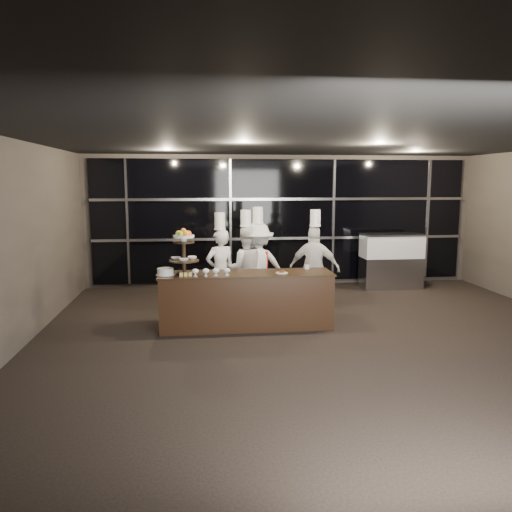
{
  "coord_description": "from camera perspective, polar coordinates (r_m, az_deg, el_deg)",
  "views": [
    {
      "loc": [
        -1.92,
        -6.41,
        2.4
      ],
      "look_at": [
        -0.96,
        1.88,
        1.15
      ],
      "focal_mm": 35.0,
      "sensor_mm": 36.0,
      "label": 1
    }
  ],
  "objects": [
    {
      "name": "layer_cake",
      "position": [
        8.09,
        -10.33,
        -1.78
      ],
      "size": [
        0.3,
        0.3,
        0.11
      ],
      "color": "white",
      "rests_on": "buffet_counter"
    },
    {
      "name": "compotes",
      "position": [
        7.9,
        -5.17,
        -1.71
      ],
      "size": [
        0.61,
        0.11,
        0.12
      ],
      "color": "silver",
      "rests_on": "buffet_counter"
    },
    {
      "name": "chef_b",
      "position": [
        9.25,
        -1.17,
        -1.39
      ],
      "size": [
        0.79,
        0.63,
        1.89
      ],
      "color": "silver",
      "rests_on": "ground"
    },
    {
      "name": "window_wall",
      "position": [
        11.54,
        3.04,
        4.05
      ],
      "size": [
        8.6,
        0.1,
        2.8
      ],
      "color": "black",
      "rests_on": "ground"
    },
    {
      "name": "buffet_counter",
      "position": [
        8.26,
        -1.15,
        -5.03
      ],
      "size": [
        2.84,
        0.74,
        0.92
      ],
      "color": "black",
      "rests_on": "ground"
    },
    {
      "name": "small_plate",
      "position": [
        8.14,
        2.95,
        -1.87
      ],
      "size": [
        0.2,
        0.2,
        0.05
      ],
      "color": "white",
      "rests_on": "buffet_counter"
    },
    {
      "name": "chef_d",
      "position": [
        9.29,
        6.69,
        -1.35
      ],
      "size": [
        1.01,
        0.7,
        1.9
      ],
      "color": "white",
      "rests_on": "ground"
    },
    {
      "name": "display_case",
      "position": [
        11.67,
        15.19,
        -0.22
      ],
      "size": [
        1.36,
        0.59,
        1.24
      ],
      "color": "#A5A5AA",
      "rests_on": "ground"
    },
    {
      "name": "room",
      "position": [
        6.75,
        10.0,
        0.73
      ],
      "size": [
        10.0,
        10.0,
        10.0
      ],
      "color": "black",
      "rests_on": "ground"
    },
    {
      "name": "chef_a",
      "position": [
        9.09,
        -4.1,
        -1.59
      ],
      "size": [
        0.66,
        0.56,
        1.85
      ],
      "color": "silver",
      "rests_on": "ground"
    },
    {
      "name": "chef_c",
      "position": [
        9.33,
        0.22,
        -1.17
      ],
      "size": [
        1.15,
        0.78,
        1.94
      ],
      "color": "silver",
      "rests_on": "ground"
    },
    {
      "name": "display_stand",
      "position": [
        8.07,
        -8.26,
        0.87
      ],
      "size": [
        0.48,
        0.48,
        0.74
      ],
      "color": "black",
      "rests_on": "buffet_counter"
    },
    {
      "name": "pastry_squares",
      "position": [
        7.96,
        -8.02,
        -2.08
      ],
      "size": [
        0.19,
        0.13,
        0.05
      ],
      "color": "#E6CB70",
      "rests_on": "buffet_counter"
    },
    {
      "name": "chef_cup",
      "position": [
        8.56,
        5.85,
        -1.24
      ],
      "size": [
        0.08,
        0.08,
        0.07
      ],
      "primitive_type": "cylinder",
      "color": "white",
      "rests_on": "buffet_counter"
    }
  ]
}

